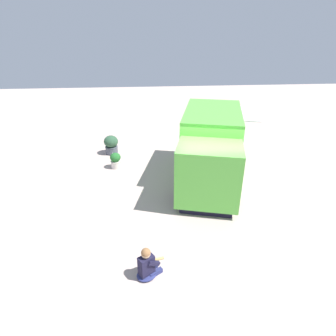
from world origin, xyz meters
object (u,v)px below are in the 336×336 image
object	(u,v)px
person_customer	(147,265)
planter_flowering_side	(116,160)
planter_flowering_far	(111,144)
food_truck	(210,150)

from	to	relation	value
person_customer	planter_flowering_side	world-z (taller)	person_customer
person_customer	planter_flowering_far	distance (m)	7.74
planter_flowering_far	planter_flowering_side	world-z (taller)	planter_flowering_far
food_truck	planter_flowering_side	distance (m)	4.09
food_truck	person_customer	bearing A→B (deg)	-28.03
food_truck	person_customer	size ratio (longest dim) A/B	6.25
person_customer	planter_flowering_far	world-z (taller)	planter_flowering_far
planter_flowering_far	planter_flowering_side	distance (m)	1.57
planter_flowering_far	food_truck	bearing A→B (deg)	54.85
planter_flowering_side	food_truck	bearing A→B (deg)	70.46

